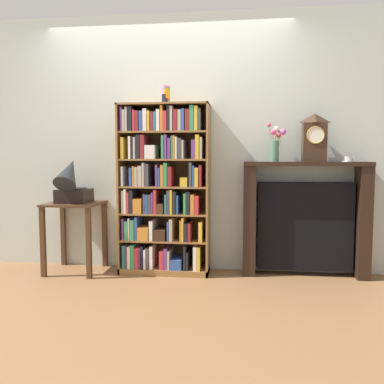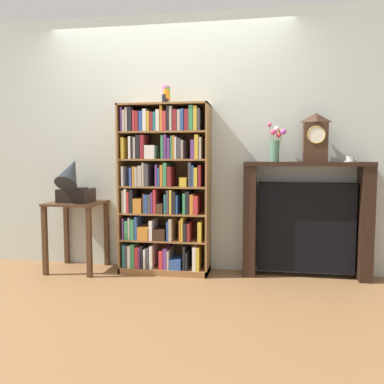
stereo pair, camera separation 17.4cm
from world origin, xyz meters
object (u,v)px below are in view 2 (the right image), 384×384
at_px(bookshelf, 163,191).
at_px(fireplace_mantel, 306,221).
at_px(flower_vase, 276,145).
at_px(teacup_with_saucer, 349,159).
at_px(mantel_clock, 315,137).
at_px(cup_stack, 166,95).
at_px(side_table_left, 77,219).
at_px(gramophone, 73,182).

bearing_deg(bookshelf, fireplace_mantel, 3.07).
xyz_separation_m(bookshelf, flower_vase, (1.10, 0.04, 0.46)).
bearing_deg(fireplace_mantel, teacup_with_saucer, -3.50).
bearing_deg(bookshelf, mantel_clock, 1.94).
relative_size(bookshelf, cup_stack, 9.72).
bearing_deg(mantel_clock, cup_stack, -177.79).
bearing_deg(side_table_left, fireplace_mantel, 3.72).
distance_m(cup_stack, side_table_left, 1.55).
bearing_deg(gramophone, side_table_left, 90.00).
distance_m(bookshelf, fireplace_mantel, 1.42).
bearing_deg(mantel_clock, flower_vase, -178.58).
distance_m(side_table_left, gramophone, 0.38).
height_order(flower_vase, teacup_with_saucer, flower_vase).
height_order(gramophone, teacup_with_saucer, gramophone).
height_order(fireplace_mantel, teacup_with_saucer, teacup_with_saucer).
distance_m(mantel_clock, teacup_with_saucer, 0.37).
height_order(cup_stack, gramophone, cup_stack).
height_order(mantel_clock, teacup_with_saucer, mantel_clock).
height_order(fireplace_mantel, mantel_clock, mantel_clock).
bearing_deg(cup_stack, mantel_clock, 2.21).
height_order(cup_stack, mantel_clock, cup_stack).
bearing_deg(cup_stack, fireplace_mantel, 3.38).
xyz_separation_m(cup_stack, side_table_left, (-0.93, -0.07, -1.23)).
xyz_separation_m(gramophone, flower_vase, (1.99, 0.17, 0.37)).
distance_m(bookshelf, mantel_clock, 1.55).
bearing_deg(teacup_with_saucer, fireplace_mantel, 176.50).
relative_size(fireplace_mantel, mantel_clock, 2.62).
bearing_deg(side_table_left, cup_stack, 4.21).
bearing_deg(bookshelf, cup_stack, -7.79).
bearing_deg(fireplace_mantel, bookshelf, -176.93).
bearing_deg(side_table_left, mantel_clock, 3.00).
xyz_separation_m(bookshelf, mantel_clock, (1.46, 0.05, 0.52)).
height_order(bookshelf, teacup_with_saucer, bookshelf).
bearing_deg(flower_vase, cup_stack, -177.52).
height_order(side_table_left, gramophone, gramophone).
height_order(cup_stack, side_table_left, cup_stack).
distance_m(gramophone, teacup_with_saucer, 2.67).
bearing_deg(gramophone, bookshelf, 8.56).
xyz_separation_m(cup_stack, flower_vase, (1.06, 0.05, -0.48)).
distance_m(bookshelf, side_table_left, 0.94).
xyz_separation_m(cup_stack, fireplace_mantel, (1.36, 0.08, -1.21)).
distance_m(flower_vase, teacup_with_saucer, 0.69).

